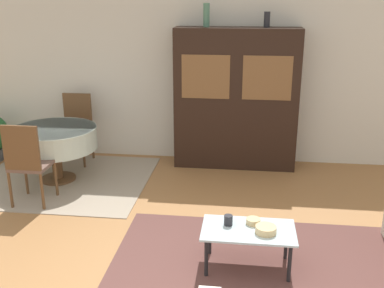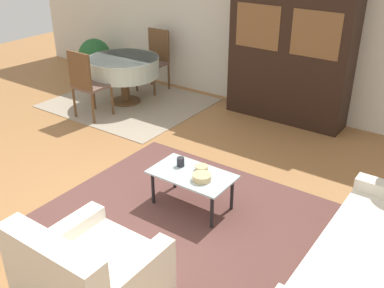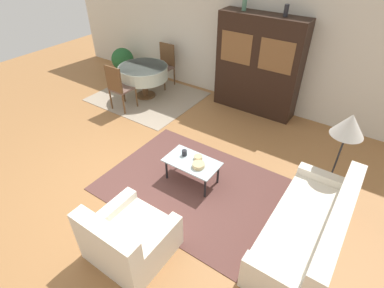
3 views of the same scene
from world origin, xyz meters
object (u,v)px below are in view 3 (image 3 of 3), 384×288
coffee_table (192,164)px  bowl (199,165)px  armchair (128,239)px  cup (184,153)px  vase_tall (245,2)px  vase_short (286,10)px  dining_table (143,73)px  dining_chair_far (165,63)px  bowl_small (198,157)px  couch (309,231)px  display_cabinet (258,66)px  dining_chair_near (119,86)px  floor_lamp (349,127)px  potted_plant (123,60)px

coffee_table → bowl: 0.18m
armchair → cup: bearing=100.7°
armchair → coffee_table: size_ratio=1.08×
vase_tall → vase_short: 0.84m
coffee_table → dining_table: (-2.65, 1.84, 0.25)m
dining_chair_far → cup: (2.46, -2.58, -0.13)m
bowl_small → couch: bearing=-8.6°
bowl_small → vase_short: vase_short is taller
cup → vase_short: bearing=82.2°
couch → coffee_table: bearing=84.8°
bowl → vase_tall: size_ratio=0.59×
couch → vase_tall: 4.36m
display_cabinet → bowl_small: bearing=-84.4°
dining_table → couch: bearing=-23.8°
vase_tall → vase_short: size_ratio=1.52×
armchair → dining_chair_far: 5.05m
armchair → dining_chair_near: dining_chair_near is taller
floor_lamp → bowl: (-1.73, -1.13, -0.73)m
couch → dining_table: (-4.58, 2.01, 0.32)m
dining_chair_near → potted_plant: (-1.36, 1.45, -0.18)m
bowl → vase_short: (0.02, 2.81, 1.72)m
cup → bowl: cup is taller
dining_chair_far → vase_short: 3.24m
bowl → display_cabinet: bearing=97.5°
couch → potted_plant: couch is taller
floor_lamp → bowl_small: size_ratio=10.15×
coffee_table → dining_table: dining_table is taller
potted_plant → bowl: bearing=-31.3°
couch → dining_chair_far: bearing=58.4°
dining_table → vase_short: 3.36m
coffee_table → dining_chair_near: dining_chair_near is taller
vase_short → potted_plant: vase_short is taller
display_cabinet → dining_table: display_cabinet is taller
coffee_table → floor_lamp: (1.88, 1.08, 0.81)m
display_cabinet → cup: (0.03, -2.70, -0.57)m
couch → dining_table: 5.01m
armchair → cup: size_ratio=9.55×
dining_table → bowl: bearing=-33.9°
display_cabinet → dining_chair_near: (-2.44, -1.73, -0.44)m
vase_short → dining_chair_near: bearing=-148.6°
couch → floor_lamp: bearing=1.8°
dining_chair_near → bowl: bearing=-21.2°
bowl_small → vase_tall: 3.27m
dining_chair_far → floor_lamp: floor_lamp is taller
couch → potted_plant: (-5.94, 2.66, 0.12)m
bowl → dining_chair_near: bearing=158.8°
couch → bowl_small: bearing=81.4°
dining_chair_far → cup: bearing=133.6°
floor_lamp → cup: floor_lamp is taller
bowl_small → cup: bearing=-167.9°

